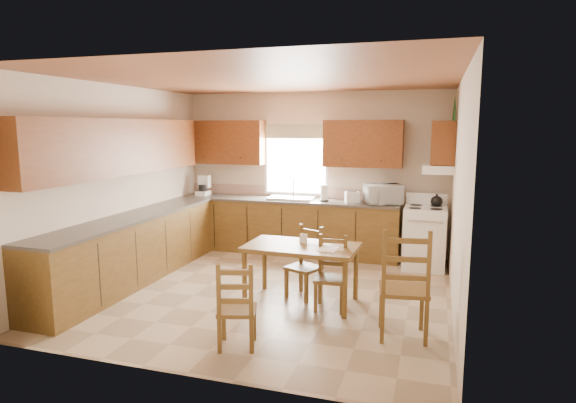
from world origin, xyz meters
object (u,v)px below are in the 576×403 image
(stove, at_px, (424,238))
(chair_near_left, at_px, (237,304))
(microwave, at_px, (383,194))
(chair_far_right, at_px, (331,274))
(chair_far_left, at_px, (304,263))
(chair_near_right, at_px, (404,283))
(dining_table, at_px, (301,274))

(stove, xyz_separation_m, chair_near_left, (-1.66, -3.30, -0.03))
(microwave, height_order, chair_far_right, microwave)
(stove, distance_m, chair_far_left, 2.27)
(chair_near_left, xyz_separation_m, chair_far_left, (0.25, 1.52, 0.01))
(chair_near_left, bearing_deg, chair_near_right, -171.47)
(stove, xyz_separation_m, chair_near_right, (-0.14, -2.59, 0.11))
(microwave, relative_size, chair_far_left, 0.58)
(chair_far_left, bearing_deg, chair_far_right, -13.67)
(microwave, bearing_deg, stove, -41.11)
(stove, bearing_deg, chair_far_left, -128.09)
(stove, height_order, chair_far_right, stove)
(stove, bearing_deg, chair_near_right, -92.76)
(microwave, height_order, chair_far_left, microwave)
(microwave, xyz_separation_m, chair_far_left, (-0.75, -1.97, -0.63))
(chair_near_right, xyz_separation_m, chair_far_right, (-0.86, 0.51, -0.14))
(chair_far_left, distance_m, chair_far_right, 0.51)
(dining_table, bearing_deg, stove, 56.47)
(dining_table, xyz_separation_m, chair_far_left, (-0.02, 0.19, 0.09))
(stove, xyz_separation_m, dining_table, (-1.39, -1.96, -0.10))
(chair_near_right, bearing_deg, stove, -101.13)
(chair_near_left, relative_size, chair_far_left, 0.97)
(dining_table, bearing_deg, chair_far_left, 98.03)
(stove, distance_m, microwave, 0.93)
(chair_near_right, bearing_deg, microwave, -87.48)
(chair_far_left, height_order, chair_far_right, chair_far_left)
(microwave, relative_size, dining_table, 0.39)
(chair_far_left, bearing_deg, microwave, 91.73)
(chair_near_right, relative_size, chair_far_left, 1.29)
(dining_table, distance_m, chair_near_right, 1.41)
(chair_near_right, bearing_deg, chair_far_right, -38.74)
(dining_table, bearing_deg, chair_far_right, -14.62)
(stove, relative_size, chair_near_left, 1.06)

